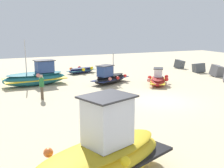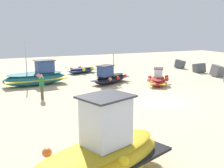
# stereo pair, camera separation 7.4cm
# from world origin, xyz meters

# --- Properties ---
(ground_plane) EXTENTS (59.92, 59.92, 0.00)m
(ground_plane) POSITION_xyz_m (0.00, 0.00, 0.00)
(ground_plane) COLOR beige
(fishing_boat_0) EXTENTS (2.18, 3.35, 0.75)m
(fishing_boat_0) POSITION_xyz_m (-12.68, -1.59, 0.33)
(fishing_boat_0) COLOR navy
(fishing_boat_0) RESTS_ON ground_plane
(fishing_boat_1) EXTENTS (3.41, 2.84, 1.39)m
(fishing_boat_1) POSITION_xyz_m (-4.46, 2.71, 0.45)
(fishing_boat_1) COLOR maroon
(fishing_boat_1) RESTS_ON ground_plane
(fishing_boat_2) EXTENTS (2.52, 5.47, 3.90)m
(fishing_boat_2) POSITION_xyz_m (-8.40, -6.87, 0.71)
(fishing_boat_2) COLOR #1E6670
(fishing_boat_2) RESTS_ON ground_plane
(fishing_boat_3) EXTENTS (3.60, 5.59, 2.83)m
(fishing_boat_3) POSITION_xyz_m (7.54, -7.10, 0.86)
(fishing_boat_3) COLOR gold
(fishing_boat_3) RESTS_ON ground_plane
(fishing_boat_5) EXTENTS (3.11, 4.08, 2.68)m
(fishing_boat_5) POSITION_xyz_m (-6.60, -0.89, 0.54)
(fishing_boat_5) COLOR black
(fishing_boat_5) RESTS_ON ground_plane
(person_walking) EXTENTS (0.32, 0.32, 1.71)m
(person_walking) POSITION_xyz_m (-3.56, -7.18, 0.99)
(person_walking) COLOR brown
(person_walking) RESTS_ON ground_plane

